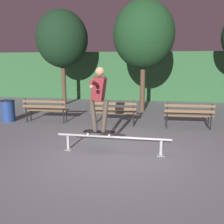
% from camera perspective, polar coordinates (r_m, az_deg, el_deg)
% --- Properties ---
extents(ground_plane, '(90.00, 90.00, 0.00)m').
position_cam_1_polar(ground_plane, '(6.04, 0.01, -9.76)').
color(ground_plane, slate).
extents(hedge_backdrop, '(24.00, 1.20, 2.78)m').
position_cam_1_polar(hedge_backdrop, '(15.03, 6.47, 8.26)').
color(hedge_backdrop, '#2D5B33').
rests_on(hedge_backdrop, ground).
extents(grind_rail, '(2.81, 0.18, 0.42)m').
position_cam_1_polar(grind_rail, '(6.07, 0.26, -6.34)').
color(grind_rail, '#9E9EA3').
rests_on(grind_rail, ground).
extents(skateboard, '(0.78, 0.21, 0.09)m').
position_cam_1_polar(skateboard, '(6.09, -2.95, -4.66)').
color(skateboard, black).
rests_on(skateboard, grind_rail).
extents(skateboarder, '(0.62, 1.41, 1.56)m').
position_cam_1_polar(skateboarder, '(5.90, -3.01, 4.12)').
color(skateboarder, black).
rests_on(skateboarder, skateboard).
extents(park_bench_leftmost, '(1.62, 0.49, 0.88)m').
position_cam_1_polar(park_bench_leftmost, '(9.37, -15.07, 0.88)').
color(park_bench_leftmost, black).
rests_on(park_bench_leftmost, ground).
extents(park_bench_left_center, '(1.62, 0.49, 0.88)m').
position_cam_1_polar(park_bench_left_center, '(8.61, 0.30, 0.37)').
color(park_bench_left_center, black).
rests_on(park_bench_left_center, ground).
extents(park_bench_right_center, '(1.62, 0.49, 0.88)m').
position_cam_1_polar(park_bench_right_center, '(8.55, 17.19, -0.21)').
color(park_bench_right_center, black).
rests_on(park_bench_right_center, ground).
extents(tree_far_left, '(2.59, 2.59, 4.75)m').
position_cam_1_polar(tree_far_left, '(13.23, -11.39, 16.08)').
color(tree_far_left, '#4C3828').
rests_on(tree_far_left, ground).
extents(tree_behind_benches, '(2.62, 2.62, 4.79)m').
position_cam_1_polar(tree_behind_benches, '(11.17, 7.32, 17.20)').
color(tree_behind_benches, '#4C3828').
rests_on(tree_behind_benches, ground).
extents(trash_can, '(0.52, 0.52, 0.80)m').
position_cam_1_polar(trash_can, '(10.04, -22.78, 0.34)').
color(trash_can, navy).
rests_on(trash_can, ground).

